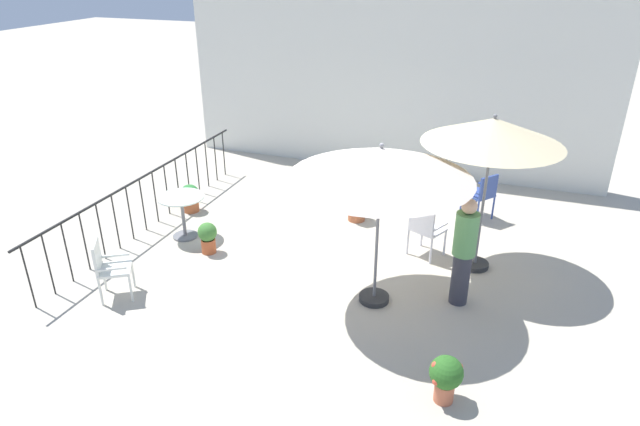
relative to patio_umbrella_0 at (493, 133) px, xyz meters
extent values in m
plane|color=#B8AD9A|center=(-2.44, -0.52, -2.24)|extent=(60.00, 60.00, 0.00)
cube|color=silver|center=(-2.44, 3.97, 0.21)|extent=(9.49, 0.30, 4.90)
cube|color=black|center=(-5.78, -0.52, -1.24)|extent=(0.03, 5.92, 0.03)
cylinder|color=black|center=(-5.78, -3.30, -1.74)|extent=(0.02, 0.02, 1.00)
cylinder|color=black|center=(-5.78, -2.93, -1.74)|extent=(0.02, 0.02, 1.00)
cylinder|color=black|center=(-5.78, -2.56, -1.74)|extent=(0.02, 0.02, 1.00)
cylinder|color=black|center=(-5.78, -2.19, -1.74)|extent=(0.02, 0.02, 1.00)
cylinder|color=black|center=(-5.78, -1.82, -1.74)|extent=(0.02, 0.02, 1.00)
cylinder|color=black|center=(-5.78, -1.45, -1.74)|extent=(0.02, 0.02, 1.00)
cylinder|color=black|center=(-5.78, -1.08, -1.74)|extent=(0.02, 0.02, 1.00)
cylinder|color=black|center=(-5.78, -0.71, -1.74)|extent=(0.02, 0.02, 1.00)
cylinder|color=black|center=(-5.78, -0.34, -1.74)|extent=(0.02, 0.02, 1.00)
cylinder|color=black|center=(-5.78, 0.03, -1.74)|extent=(0.02, 0.02, 1.00)
cylinder|color=black|center=(-5.78, 0.40, -1.74)|extent=(0.02, 0.02, 1.00)
cylinder|color=black|center=(-5.78, 0.78, -1.74)|extent=(0.02, 0.02, 1.00)
cylinder|color=black|center=(-5.78, 1.15, -1.74)|extent=(0.02, 0.02, 1.00)
cylinder|color=black|center=(-5.78, 1.52, -1.74)|extent=(0.02, 0.02, 1.00)
cylinder|color=black|center=(-5.78, 1.89, -1.74)|extent=(0.02, 0.02, 1.00)
cylinder|color=black|center=(-5.78, 2.26, -1.74)|extent=(0.02, 0.02, 1.00)
cylinder|color=#2D2D2D|center=(0.00, 0.00, -2.20)|extent=(0.44, 0.44, 0.08)
cylinder|color=slate|center=(0.00, 0.00, -1.01)|extent=(0.04, 0.04, 2.45)
cone|color=beige|center=(0.00, 0.00, 0.02)|extent=(2.06, 2.06, 0.38)
sphere|color=slate|center=(0.00, 0.00, 0.25)|extent=(0.06, 0.06, 0.06)
cylinder|color=#2D2D2D|center=(-1.28, -1.48, -2.20)|extent=(0.44, 0.44, 0.08)
cylinder|color=slate|center=(-1.28, -1.48, -1.07)|extent=(0.04, 0.04, 2.33)
cone|color=beige|center=(-1.28, -1.48, -0.11)|extent=(2.47, 2.47, 0.42)
sphere|color=slate|center=(-1.28, -1.48, 0.12)|extent=(0.06, 0.06, 0.06)
cylinder|color=white|center=(-4.96, -0.69, -1.47)|extent=(0.79, 0.79, 0.02)
cylinder|color=slate|center=(-4.96, -0.69, -1.86)|extent=(0.06, 0.06, 0.76)
cylinder|color=slate|center=(-4.96, -0.69, -2.22)|extent=(0.44, 0.44, 0.03)
cube|color=#2E458E|center=(-0.16, 1.89, -1.76)|extent=(0.64, 0.64, 0.04)
cube|color=#2E458E|center=(0.00, 1.76, -1.53)|extent=(0.30, 0.36, 0.41)
cube|color=#2E458E|center=(-0.04, 2.05, -1.64)|extent=(0.35, 0.29, 0.03)
cube|color=#2E458E|center=(-0.29, 1.73, -1.64)|extent=(0.35, 0.29, 0.03)
cylinder|color=#2E458E|center=(-0.20, 2.19, -2.01)|extent=(0.04, 0.04, 0.46)
cylinder|color=#2E458E|center=(-0.46, 1.86, -2.01)|extent=(0.04, 0.04, 0.46)
cylinder|color=#2E458E|center=(0.13, 1.92, -2.01)|extent=(0.04, 0.04, 0.46)
cylinder|color=#2E458E|center=(-0.12, 1.60, -2.01)|extent=(0.04, 0.04, 0.46)
cube|color=silver|center=(-4.85, -2.64, -1.79)|extent=(0.61, 0.61, 0.04)
cube|color=silver|center=(-5.03, -2.75, -1.55)|extent=(0.26, 0.37, 0.44)
cube|color=silver|center=(-4.75, -2.81, -1.67)|extent=(0.36, 0.25, 0.03)
cube|color=silver|center=(-4.96, -2.47, -1.67)|extent=(0.36, 0.25, 0.03)
cylinder|color=silver|center=(-4.57, -2.70, -2.02)|extent=(0.04, 0.04, 0.43)
cylinder|color=silver|center=(-4.79, -2.36, -2.02)|extent=(0.04, 0.04, 0.43)
cylinder|color=silver|center=(-4.92, -2.92, -2.02)|extent=(0.04, 0.04, 0.43)
cylinder|color=silver|center=(-5.13, -2.58, -2.02)|extent=(0.04, 0.04, 0.43)
cube|color=silver|center=(-1.57, 2.21, -1.77)|extent=(0.63, 0.64, 0.04)
cube|color=silver|center=(-1.38, 2.12, -1.55)|extent=(0.24, 0.43, 0.39)
cube|color=silver|center=(-1.47, 2.41, -1.65)|extent=(0.39, 0.22, 0.03)
cube|color=silver|center=(-1.67, 2.01, -1.65)|extent=(0.39, 0.22, 0.03)
cylinder|color=silver|center=(-1.66, 2.50, -2.01)|extent=(0.04, 0.04, 0.45)
cylinder|color=silver|center=(-1.86, 2.11, -2.01)|extent=(0.04, 0.04, 0.45)
cylinder|color=silver|center=(-1.28, 2.31, -2.01)|extent=(0.04, 0.04, 0.45)
cylinder|color=silver|center=(-1.48, 1.92, -2.01)|extent=(0.04, 0.04, 0.45)
cube|color=silver|center=(-0.82, 0.13, -1.76)|extent=(0.63, 0.60, 0.04)
cube|color=silver|center=(-0.90, -0.05, -1.50)|extent=(0.44, 0.23, 0.48)
cube|color=silver|center=(-0.61, 0.03, -1.64)|extent=(0.20, 0.37, 0.03)
cube|color=silver|center=(-1.02, 0.22, -1.64)|extent=(0.20, 0.37, 0.03)
cylinder|color=silver|center=(-0.53, 0.21, -2.01)|extent=(0.04, 0.04, 0.46)
cylinder|color=silver|center=(-0.94, 0.40, -2.01)|extent=(0.04, 0.04, 0.46)
cylinder|color=silver|center=(-0.69, -0.15, -2.01)|extent=(0.04, 0.04, 0.46)
cylinder|color=silver|center=(-1.11, 0.04, -2.01)|extent=(0.04, 0.04, 0.46)
cylinder|color=#B05831|center=(-5.44, 0.28, -2.14)|extent=(0.30, 0.30, 0.20)
cylinder|color=#382819|center=(-5.44, 0.28, -2.05)|extent=(0.27, 0.27, 0.02)
sphere|color=#34823A|center=(-5.44, 0.28, -1.88)|extent=(0.38, 0.38, 0.38)
cylinder|color=#B8542E|center=(-4.27, -1.04, -2.11)|extent=(0.24, 0.24, 0.25)
cylinder|color=#382819|center=(-4.27, -1.04, -2.00)|extent=(0.21, 0.21, 0.02)
sphere|color=#3E7530|center=(-4.27, -1.04, -1.85)|extent=(0.32, 0.32, 0.32)
cylinder|color=#C06647|center=(-0.04, -3.13, -2.12)|extent=(0.22, 0.22, 0.24)
cylinder|color=#382819|center=(-0.04, -3.13, -2.01)|extent=(0.20, 0.20, 0.02)
sphere|color=#2A6221|center=(-0.04, -3.13, -1.84)|extent=(0.38, 0.38, 0.38)
sphere|color=#DE4B33|center=(-0.13, -3.26, -1.88)|extent=(0.08, 0.08, 0.08)
sphere|color=#DE4B33|center=(-0.17, -3.06, -1.84)|extent=(0.10, 0.10, 0.10)
sphere|color=#DE4B33|center=(0.08, -3.02, -1.82)|extent=(0.10, 0.10, 0.10)
sphere|color=#DE4B33|center=(-0.16, -3.17, -1.75)|extent=(0.09, 0.09, 0.09)
cylinder|color=#B05D39|center=(-2.28, 1.00, -2.10)|extent=(0.32, 0.32, 0.27)
cylinder|color=#382819|center=(-2.28, 1.00, -1.97)|extent=(0.28, 0.28, 0.02)
sphere|color=#449239|center=(-2.28, 1.00, -1.79)|extent=(0.42, 0.42, 0.42)
sphere|color=#B044AB|center=(-2.27, 1.15, -1.69)|extent=(0.12, 0.12, 0.12)
sphere|color=#B044AB|center=(-2.19, 0.91, -1.83)|extent=(0.08, 0.08, 0.08)
sphere|color=#B044AB|center=(-2.41, 1.05, -1.71)|extent=(0.08, 0.08, 0.08)
sphere|color=#B044AB|center=(-2.27, 0.84, -1.70)|extent=(0.10, 0.10, 0.10)
cylinder|color=#33333D|center=(-0.13, -1.10, -1.84)|extent=(0.26, 0.26, 0.79)
cylinder|color=#559251|center=(-0.13, -1.10, -1.14)|extent=(0.44, 0.44, 0.63)
sphere|color=tan|center=(-0.13, -1.10, -0.72)|extent=(0.21, 0.21, 0.21)
camera|label=1|loc=(0.25, -8.02, 2.33)|focal=30.75mm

